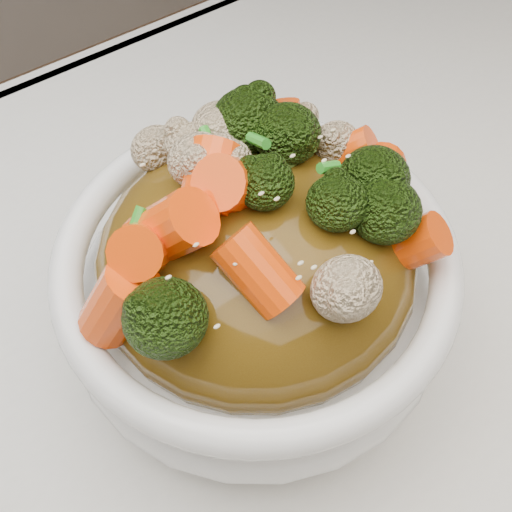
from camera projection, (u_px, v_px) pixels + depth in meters
dining_table at (285, 509)px, 0.70m from camera, size 1.20×0.80×0.75m
tablecloth at (305, 381)px, 0.42m from camera, size 1.20×0.80×0.04m
bowl at (256, 289)px, 0.38m from camera, size 0.27×0.27×0.09m
sauce_base at (256, 259)px, 0.36m from camera, size 0.21×0.21×0.10m
carrots at (256, 179)px, 0.30m from camera, size 0.21×0.21×0.06m
broccoli at (256, 180)px, 0.30m from camera, size 0.21×0.21×0.05m
cauliflower at (256, 183)px, 0.30m from camera, size 0.21×0.21×0.04m
scallions at (256, 177)px, 0.30m from camera, size 0.16×0.16×0.02m
sesame_seeds at (256, 177)px, 0.30m from camera, size 0.19×0.19×0.01m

